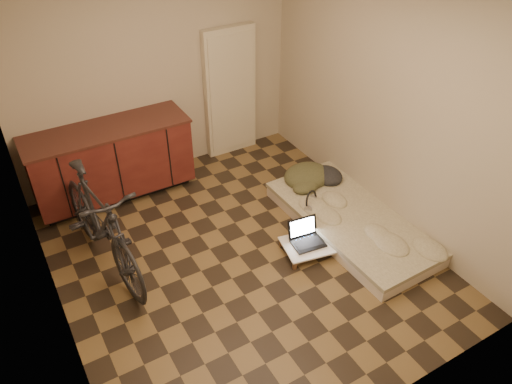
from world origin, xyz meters
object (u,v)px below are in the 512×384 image
lap_desk (314,244)px  laptop (306,237)px  futon (352,221)px  bicycle (100,219)px

lap_desk → laptop: bearing=141.8°
futon → lap_desk: 0.59m
bicycle → laptop: 2.07m
futon → laptop: bearing=-178.3°
bicycle → futon: (2.50, -0.78, -0.50)m
lap_desk → laptop: laptop is taller
futon → laptop: laptop is taller
futon → bicycle: bearing=161.6°
bicycle → lap_desk: bicycle is taller
futon → laptop: (-0.64, -0.03, 0.07)m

